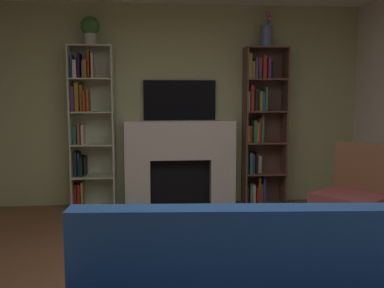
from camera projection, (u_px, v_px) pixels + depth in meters
name	position (u px, v px, depth m)	size (l,w,h in m)	color
wall_back_accent	(179.00, 106.00, 5.72)	(4.98, 0.06, 2.64)	tan
fireplace	(180.00, 160.00, 5.65)	(1.55, 0.55, 1.13)	white
tv	(180.00, 100.00, 5.65)	(0.95, 0.06, 0.53)	black
bookshelf_left	(88.00, 123.00, 5.49)	(0.55, 0.32, 2.08)	beige
bookshelf_right	(260.00, 126.00, 5.70)	(0.55, 0.31, 2.08)	brown
potted_plant	(90.00, 29.00, 5.32)	(0.23, 0.23, 0.36)	beige
vase_with_flowers	(267.00, 35.00, 5.54)	(0.16, 0.16, 0.45)	#586DA2
armchair	(354.00, 192.00, 4.26)	(0.82, 0.83, 0.98)	brown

